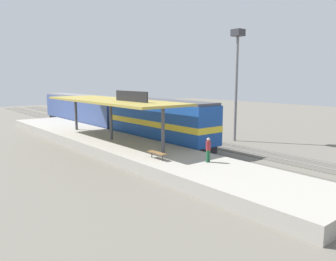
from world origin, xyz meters
The scene contains 11 objects.
ground_plane centered at (2.00, 0.00, 0.00)m, with size 120.00×120.00×0.00m, color #666056.
track_near centered at (0.00, 0.00, 0.03)m, with size 3.20×110.00×0.16m.
track_far centered at (4.60, 0.00, 0.03)m, with size 3.20×110.00×0.16m.
platform centered at (-4.60, 0.00, 0.45)m, with size 6.00×44.00×0.90m, color #9E998E.
station_canopy centered at (-4.60, -0.09, 4.53)m, with size 5.20×18.00×4.70m.
platform_bench centered at (-6.00, -9.10, 1.34)m, with size 0.44×1.70×0.50m.
locomotive centered at (0.00, -1.44, 2.41)m, with size 2.93×14.43×4.44m.
passenger_carriage_single centered at (0.00, 16.56, 2.31)m, with size 2.90×20.00×4.24m.
freight_car centered at (4.60, 6.36, 1.97)m, with size 2.80×12.00×3.54m.
light_mast centered at (7.80, -4.80, 8.40)m, with size 1.10×1.10×11.70m.
person_waiting centered at (-3.77, -12.00, 1.85)m, with size 0.34×0.34×1.71m.
Camera 1 is at (-19.97, -27.56, 6.57)m, focal length 35.28 mm.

